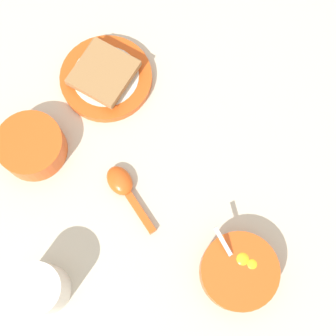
{
  "coord_description": "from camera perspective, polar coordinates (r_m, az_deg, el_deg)",
  "views": [
    {
      "loc": [
        -0.16,
        0.19,
        0.82
      ],
      "look_at": [
        -0.08,
        -0.02,
        0.02
      ],
      "focal_mm": 50.0,
      "sensor_mm": 36.0,
      "label": 1
    }
  ],
  "objects": [
    {
      "name": "toast_plate",
      "position": [
        0.92,
        -7.54,
        10.81
      ],
      "size": [
        0.18,
        0.18,
        0.02
      ],
      "color": "#DB5119",
      "rests_on": "ground_plane"
    },
    {
      "name": "toast_sandwich",
      "position": [
        0.9,
        -7.89,
        11.45
      ],
      "size": [
        0.12,
        0.12,
        0.03
      ],
      "color": "brown",
      "rests_on": "toast_plate"
    },
    {
      "name": "soup_spoon",
      "position": [
        0.84,
        -5.48,
        -2.22
      ],
      "size": [
        0.13,
        0.1,
        0.03
      ],
      "color": "#DB5119",
      "rests_on": "ground_plane"
    },
    {
      "name": "egg_bowl",
      "position": [
        0.81,
        8.63,
        -12.35
      ],
      "size": [
        0.13,
        0.13,
        0.07
      ],
      "color": "#DB5119",
      "rests_on": "ground_plane"
    },
    {
      "name": "ground_plane",
      "position": [
        0.86,
        -5.38,
        0.3
      ],
      "size": [
        3.0,
        3.0,
        0.0
      ],
      "primitive_type": "plane",
      "color": "beige"
    },
    {
      "name": "congee_bowl",
      "position": [
        0.88,
        -16.3,
        2.62
      ],
      "size": [
        0.12,
        0.12,
        0.05
      ],
      "color": "#DB5119",
      "rests_on": "ground_plane"
    },
    {
      "name": "drinking_cup",
      "position": [
        0.81,
        -15.26,
        -14.04
      ],
      "size": [
        0.08,
        0.08,
        0.08
      ],
      "color": "silver",
      "rests_on": "ground_plane"
    }
  ]
}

